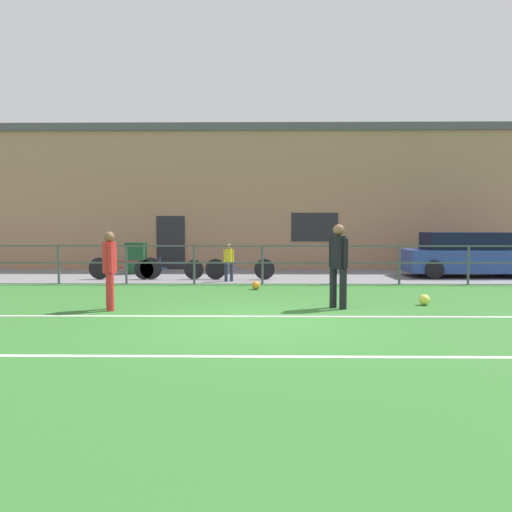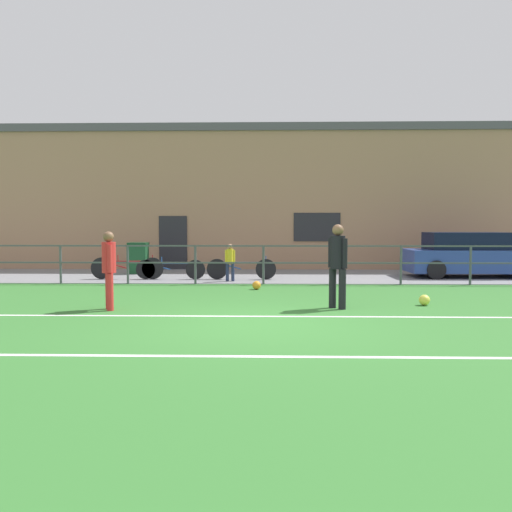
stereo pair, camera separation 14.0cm
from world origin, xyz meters
The scene contains 16 objects.
ground centered at (0.00, 0.00, -0.02)m, with size 60.00×44.00×0.04m, color #33702D.
field_line_touchline centered at (0.00, 0.65, 0.00)m, with size 36.00×0.11×0.00m, color white.
field_line_hash centered at (0.00, -2.35, 0.00)m, with size 36.00×0.11×0.00m, color white.
pavement_strip centered at (0.00, 8.50, 0.01)m, with size 48.00×5.00×0.02m, color slate.
perimeter_fence centered at (0.00, 6.00, 0.75)m, with size 36.07×0.07×1.15m.
clubhouse_facade centered at (0.00, 12.20, 2.85)m, with size 28.00×2.56×5.68m.
player_goalkeeper centered at (1.58, 1.62, 0.99)m, with size 0.36×0.38×1.74m.
player_striker centered at (-3.09, 1.35, 0.91)m, with size 0.28×0.41×1.60m.
soccer_ball_match centered at (-0.17, 4.78, 0.12)m, with size 0.23×0.23×0.23m, color orange.
soccer_ball_spare centered at (3.51, 2.08, 0.12)m, with size 0.23×0.23×0.23m, color #E5E04C.
spectator_child centered at (-1.03, 6.65, 0.67)m, with size 0.31×0.20×1.14m.
parked_car_red centered at (6.88, 8.22, 0.73)m, with size 4.31×1.78×1.48m.
bicycle_parked_0 centered at (-4.36, 7.20, 0.38)m, with size 2.33×0.04×0.78m.
bicycle_parked_1 centered at (-0.71, 7.20, 0.36)m, with size 2.20×0.04×0.75m.
bicycle_parked_2 centered at (-2.97, 7.20, 0.35)m, with size 2.21×0.04×0.72m.
trash_bin_0 centered at (-4.49, 9.13, 0.58)m, with size 0.67×0.57×1.11m.
Camera 2 is at (0.17, -8.97, 1.71)m, focal length 36.05 mm.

